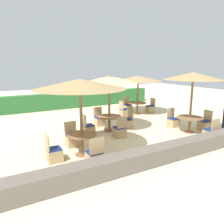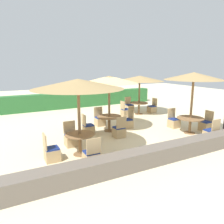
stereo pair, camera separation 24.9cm
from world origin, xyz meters
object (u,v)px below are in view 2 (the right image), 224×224
at_px(patio_chair_front_right_east, 206,125).
at_px(patio_chair_front_left_south, 92,157).
at_px(round_table_back_right, 139,105).
at_px(parasol_front_right, 194,76).
at_px(patio_chair_center_north, 100,121).
at_px(patio_chair_center_east, 127,123).
at_px(round_table_front_left, 80,139).
at_px(parasol_back_right, 140,79).
at_px(round_table_front_right, 190,121).
at_px(patio_chair_front_left_west, 52,153).
at_px(patio_chair_front_right_north, 174,122).
at_px(parasol_front_left, 78,84).
at_px(patio_chair_center_south, 119,131).
at_px(patio_chair_back_right_north, 129,107).
at_px(patio_chair_back_right_west, 125,112).
at_px(patio_chair_center_west, 88,129).
at_px(patio_chair_front_right_south, 211,134).
at_px(parasol_center, 109,80).
at_px(round_table_center, 109,119).
at_px(patio_chair_front_left_north, 71,139).
at_px(patio_chair_back_right_east, 152,109).

bearing_deg(patio_chair_front_right_east, patio_chair_front_left_south, 98.05).
bearing_deg(round_table_back_right, parasol_front_right, -92.14).
height_order(patio_chair_center_north, patio_chair_center_east, same).
height_order(round_table_front_left, parasol_front_right, parasol_front_right).
bearing_deg(parasol_back_right, round_table_front_right, -92.14).
bearing_deg(patio_chair_front_left_west, patio_chair_front_right_north, 99.67).
xyz_separation_m(parasol_front_left, round_table_back_right, (5.36, 4.22, -1.85)).
bearing_deg(patio_chair_center_north, patio_chair_center_south, 89.17).
height_order(parasol_back_right, patio_chair_back_right_north, parasol_back_right).
distance_m(patio_chair_back_right_west, patio_chair_center_west, 3.94).
xyz_separation_m(patio_chair_front_left_south, patio_chair_center_north, (2.10, 3.95, 0.00)).
bearing_deg(round_table_front_left, patio_chair_front_left_south, -87.92).
distance_m(parasol_front_right, patio_chair_front_right_south, 2.54).
xyz_separation_m(round_table_front_left, patio_chair_front_right_south, (5.21, -1.14, -0.31)).
height_order(round_table_front_right, parasol_back_right, parasol_back_right).
height_order(patio_chair_front_left_west, parasol_center, parasol_center).
distance_m(patio_chair_front_right_south, patio_chair_front_right_north, 2.14).
bearing_deg(patio_chair_front_right_north, parasol_back_right, -92.59).
height_order(patio_chair_front_left_west, round_table_front_right, patio_chair_front_left_west).
bearing_deg(round_table_front_left, patio_chair_center_north, 54.74).
distance_m(parasol_front_right, parasol_center, 3.66).
distance_m(patio_chair_front_right_north, parasol_back_right, 3.76).
distance_m(parasol_front_left, round_table_center, 3.45).
height_order(round_table_front_left, patio_chair_center_west, patio_chair_center_west).
relative_size(parasol_center, patio_chair_center_east, 2.79).
bearing_deg(patio_chair_front_right_east, round_table_center, 63.30).
bearing_deg(patio_chair_back_right_north, round_table_front_right, 88.61).
height_order(patio_chair_front_left_north, patio_chair_back_right_east, same).
bearing_deg(parasol_front_left, patio_chair_center_east, 32.45).
distance_m(parasol_front_left, patio_chair_front_left_north, 2.37).
distance_m(patio_chair_front_right_east, patio_chair_center_east, 3.68).
distance_m(patio_chair_back_right_west, patio_chair_back_right_north, 1.50).
xyz_separation_m(patio_chair_back_right_west, patio_chair_center_east, (-1.18, -2.16, 0.00)).
bearing_deg(parasol_center, round_table_front_right, -33.14).
height_order(patio_chair_front_right_north, round_table_back_right, patio_chair_front_right_north).
relative_size(patio_chair_front_left_south, patio_chair_front_right_south, 1.00).
height_order(patio_chair_front_left_south, patio_chair_center_east, same).
xyz_separation_m(round_table_front_right, round_table_center, (-3.06, 2.00, -0.01)).
bearing_deg(round_table_center, patio_chair_back_right_north, 46.04).
bearing_deg(patio_chair_center_north, round_table_front_left, 54.74).
xyz_separation_m(patio_chair_front_right_north, patio_chair_center_east, (-2.06, 1.00, 0.00)).
relative_size(patio_chair_front_left_north, round_table_center, 0.83).
distance_m(round_table_front_right, parasol_center, 4.08).
relative_size(round_table_front_left, patio_chair_front_left_west, 1.06).
xyz_separation_m(patio_chair_front_left_south, patio_chair_front_right_north, (5.18, 1.95, 0.00)).
bearing_deg(patio_chair_center_west, patio_chair_back_right_east, 113.05).
height_order(patio_chair_front_left_south, patio_chair_back_right_north, same).
xyz_separation_m(patio_chair_center_north, patio_chair_center_south, (-0.03, -2.03, 0.00)).
distance_m(patio_chair_front_right_north, round_table_back_right, 3.23).
distance_m(patio_chair_center_north, patio_chair_center_south, 2.03).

